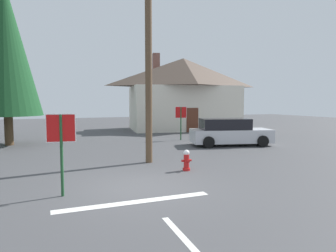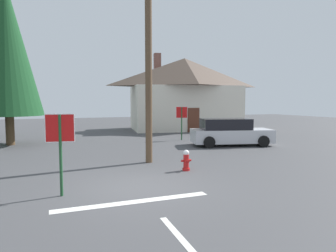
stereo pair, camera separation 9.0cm
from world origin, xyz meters
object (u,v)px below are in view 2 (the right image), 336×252
object	(u,v)px
stop_sign_near	(60,138)
pine_tree_mid_left	(7,47)
house	(184,93)
fire_hydrant	(186,160)
utility_pole	(148,38)
parked_car	(230,133)
stop_sign_far	(182,116)

from	to	relation	value
stop_sign_near	pine_tree_mid_left	xyz separation A→B (m)	(-2.22, 11.31, 4.03)
house	pine_tree_mid_left	xyz separation A→B (m)	(-13.70, -5.41, 2.28)
house	pine_tree_mid_left	size ratio (longest dim) A/B	1.13
stop_sign_near	house	world-z (taller)	house
fire_hydrant	utility_pole	world-z (taller)	utility_pole
utility_pole	parked_car	world-z (taller)	utility_pole
stop_sign_near	stop_sign_far	size ratio (longest dim) A/B	1.01
utility_pole	parked_car	bearing A→B (deg)	26.67
stop_sign_near	parked_car	bearing A→B (deg)	33.92
house	fire_hydrant	bearing A→B (deg)	-114.89
stop_sign_near	pine_tree_mid_left	bearing A→B (deg)	101.13
fire_hydrant	pine_tree_mid_left	bearing A→B (deg)	124.00
fire_hydrant	utility_pole	distance (m)	5.17
stop_sign_near	parked_car	world-z (taller)	stop_sign_near
fire_hydrant	pine_tree_mid_left	size ratio (longest dim) A/B	0.08
utility_pole	pine_tree_mid_left	bearing A→B (deg)	126.66
parked_car	stop_sign_far	bearing A→B (deg)	115.28
stop_sign_near	house	size ratio (longest dim) A/B	0.20
fire_hydrant	stop_sign_far	size ratio (longest dim) A/B	0.35
pine_tree_mid_left	stop_sign_far	bearing A→B (deg)	-9.04
utility_pole	fire_hydrant	bearing A→B (deg)	-68.42
house	pine_tree_mid_left	world-z (taller)	pine_tree_mid_left
stop_sign_far	pine_tree_mid_left	size ratio (longest dim) A/B	0.23
stop_sign_near	stop_sign_far	world-z (taller)	stop_sign_near
fire_hydrant	parked_car	bearing A→B (deg)	43.86
parked_car	pine_tree_mid_left	distance (m)	13.63
house	parked_car	distance (m)	10.80
stop_sign_far	pine_tree_mid_left	world-z (taller)	pine_tree_mid_left
house	stop_sign_near	bearing A→B (deg)	-124.46
utility_pole	parked_car	distance (m)	7.91
house	stop_sign_far	bearing A→B (deg)	-116.39
fire_hydrant	stop_sign_near	bearing A→B (deg)	-161.39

